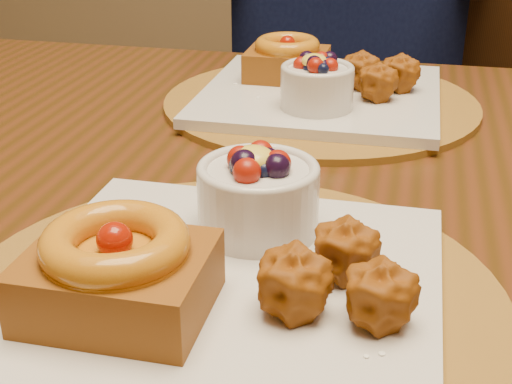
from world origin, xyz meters
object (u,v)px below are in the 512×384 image
place_setting_far (319,89)px  dining_table (285,248)px  place_setting_near (223,270)px  chair_far (464,116)px

place_setting_far → dining_table: bearing=-89.4°
place_setting_near → chair_far: bearing=78.8°
place_setting_far → chair_far: (0.22, 0.69, -0.25)m
dining_table → place_setting_far: 0.24m
place_setting_near → chair_far: size_ratio=0.40×
place_setting_near → chair_far: (0.22, 1.12, -0.26)m
dining_table → place_setting_far: (-0.00, 0.22, 0.10)m
dining_table → place_setting_near: size_ratio=4.21×
chair_far → dining_table: bearing=-108.4°
dining_table → chair_far: chair_far is taller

